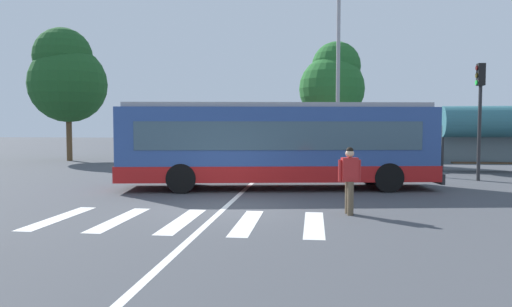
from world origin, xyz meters
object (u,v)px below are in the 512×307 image
at_px(parked_car_champagne, 205,152).
at_px(parked_car_white, 346,154).
at_px(parked_car_black, 248,152).
at_px(twin_arm_street_lamp, 338,53).
at_px(background_tree_right, 333,82).
at_px(parked_car_teal, 398,154).
at_px(city_transit_bus, 277,145).
at_px(pedestrian_crossing_street, 349,177).
at_px(bus_stop_shelter, 491,123).
at_px(background_tree_left, 67,76).
at_px(traffic_light_far_corner, 480,103).
at_px(parked_car_red, 296,153).

bearing_deg(parked_car_champagne, parked_car_white, -4.58).
xyz_separation_m(parked_car_champagne, parked_car_black, (2.53, -0.11, 0.00)).
height_order(twin_arm_street_lamp, background_tree_right, twin_arm_street_lamp).
bearing_deg(parked_car_teal, parked_car_champagne, 176.63).
xyz_separation_m(parked_car_white, background_tree_right, (-0.60, 3.95, 4.24)).
relative_size(city_transit_bus, parked_car_white, 2.50).
xyz_separation_m(city_transit_bus, background_tree_right, (2.49, 13.12, 3.42)).
xyz_separation_m(pedestrian_crossing_street, parked_car_white, (0.86, 14.08, -0.20)).
xyz_separation_m(parked_car_champagne, parked_car_white, (8.02, -0.64, 0.00)).
bearing_deg(parked_car_teal, twin_arm_street_lamp, -161.07).
xyz_separation_m(parked_car_champagne, bus_stop_shelter, (14.89, -2.36, 1.65)).
distance_m(parked_car_teal, background_tree_left, 21.33).
bearing_deg(city_transit_bus, parked_car_white, 71.39).
bearing_deg(parked_car_black, parked_car_champagne, 177.44).
relative_size(city_transit_bus, background_tree_right, 1.52).
height_order(city_transit_bus, background_tree_left, background_tree_left).
distance_m(traffic_light_far_corner, bus_stop_shelter, 4.55).
xyz_separation_m(city_transit_bus, pedestrian_crossing_street, (2.23, -4.91, -0.62)).
bearing_deg(background_tree_left, twin_arm_street_lamp, -13.90).
relative_size(city_transit_bus, parked_car_teal, 2.54).
bearing_deg(parked_car_champagne, traffic_light_far_corner, -26.28).
height_order(parked_car_champagne, bus_stop_shelter, bus_stop_shelter).
relative_size(city_transit_bus, parked_car_champagne, 2.51).
bearing_deg(parked_car_teal, parked_car_red, 179.41).
bearing_deg(twin_arm_street_lamp, background_tree_right, 90.62).
relative_size(city_transit_bus, parked_car_black, 2.52).
xyz_separation_m(pedestrian_crossing_street, parked_car_champagne, (-7.16, 14.73, -0.20)).
xyz_separation_m(traffic_light_far_corner, twin_arm_street_lamp, (-5.53, 4.66, 2.81)).
height_order(parked_car_champagne, parked_car_white, same).
bearing_deg(parked_car_teal, parked_car_white, -179.84).
xyz_separation_m(parked_car_red, parked_car_white, (2.75, -0.06, 0.00)).
distance_m(parked_car_champagne, bus_stop_shelter, 15.16).
height_order(pedestrian_crossing_street, twin_arm_street_lamp, twin_arm_street_lamp).
xyz_separation_m(parked_car_red, background_tree_right, (2.15, 3.88, 4.24)).
distance_m(parked_car_black, traffic_light_far_corner, 12.47).
bearing_deg(pedestrian_crossing_street, city_transit_bus, 114.44).
distance_m(parked_car_black, parked_car_red, 2.78).
xyz_separation_m(parked_car_red, parked_car_teal, (5.51, -0.06, 0.00)).
xyz_separation_m(parked_car_teal, background_tree_left, (-20.56, 3.14, 4.76)).
distance_m(parked_car_teal, background_tree_right, 6.69).
height_order(parked_car_black, traffic_light_far_corner, traffic_light_far_corner).
distance_m(parked_car_white, bus_stop_shelter, 7.27).
height_order(parked_car_white, background_tree_left, background_tree_left).
height_order(parked_car_black, twin_arm_street_lamp, twin_arm_street_lamp).
height_order(city_transit_bus, parked_car_champagne, city_transit_bus).
xyz_separation_m(bus_stop_shelter, twin_arm_street_lamp, (-7.41, 0.60, 3.62)).
relative_size(parked_car_white, background_tree_left, 0.53).
bearing_deg(parked_car_white, traffic_light_far_corner, -49.22).
relative_size(parked_car_black, parked_car_white, 0.99).
bearing_deg(parked_car_white, parked_car_champagne, 175.42).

